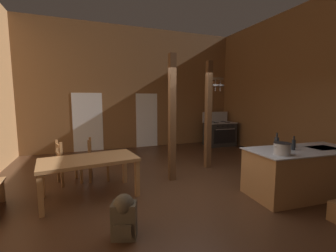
% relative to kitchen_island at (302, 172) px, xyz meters
% --- Properties ---
extents(ground_plane, '(8.59, 9.53, 0.10)m').
position_rel_kitchen_island_xyz_m(ground_plane, '(-2.01, 0.94, -0.49)').
color(ground_plane, '#422819').
extents(wall_back, '(8.59, 0.14, 4.46)m').
position_rel_kitchen_island_xyz_m(wall_back, '(-2.01, 5.38, 1.79)').
color(wall_back, brown).
rests_on(wall_back, ground_plane).
extents(wall_right, '(0.14, 9.53, 4.46)m').
position_rel_kitchen_island_xyz_m(wall_right, '(1.96, 0.94, 1.79)').
color(wall_right, brown).
rests_on(wall_right, ground_plane).
extents(glazed_door_back_left, '(1.00, 0.01, 2.05)m').
position_rel_kitchen_island_xyz_m(glazed_door_back_left, '(-3.76, 5.30, 0.58)').
color(glazed_door_back_left, white).
rests_on(glazed_door_back_left, ground_plane).
extents(glazed_panel_back_right, '(0.84, 0.01, 2.05)m').
position_rel_kitchen_island_xyz_m(glazed_panel_back_right, '(-1.62, 5.30, 0.58)').
color(glazed_panel_back_right, white).
rests_on(glazed_panel_back_right, ground_plane).
extents(kitchen_island, '(2.23, 1.12, 0.88)m').
position_rel_kitchen_island_xyz_m(kitchen_island, '(0.00, 0.00, 0.00)').
color(kitchen_island, '#9E7044').
rests_on(kitchen_island, ground_plane).
extents(stove_range, '(1.17, 0.86, 1.32)m').
position_rel_kitchen_island_xyz_m(stove_range, '(1.13, 4.48, 0.04)').
color(stove_range, '#272727').
rests_on(stove_range, ground_plane).
extents(support_post_with_pot_rack, '(0.52, 0.22, 2.81)m').
position_rel_kitchen_island_xyz_m(support_post_with_pot_rack, '(-0.79, 2.13, 1.05)').
color(support_post_with_pot_rack, brown).
rests_on(support_post_with_pot_rack, ground_plane).
extents(support_post_center, '(0.14, 0.14, 2.81)m').
position_rel_kitchen_island_xyz_m(support_post_center, '(-2.05, 1.60, 0.96)').
color(support_post_center, brown).
rests_on(support_post_center, ground_plane).
extents(dining_table, '(1.80, 1.11, 0.74)m').
position_rel_kitchen_island_xyz_m(dining_table, '(-3.83, 1.31, 0.21)').
color(dining_table, '#9E7044').
rests_on(dining_table, ground_plane).
extents(ladderback_chair_near_window, '(0.55, 0.55, 0.95)m').
position_rel_kitchen_island_xyz_m(ladderback_chair_near_window, '(-4.28, 2.21, 0.01)').
color(ladderback_chair_near_window, brown).
rests_on(ladderback_chair_near_window, ground_plane).
extents(ladderback_chair_by_post, '(0.48, 0.48, 0.95)m').
position_rel_kitchen_island_xyz_m(ladderback_chair_by_post, '(-3.66, 2.23, 0.01)').
color(ladderback_chair_by_post, brown).
rests_on(ladderback_chair_by_post, ground_plane).
extents(backpack, '(0.37, 0.36, 0.60)m').
position_rel_kitchen_island_xyz_m(backpack, '(-3.44, -0.17, -0.13)').
color(backpack, '#4C4233').
rests_on(backpack, ground_plane).
extents(stockpot_on_counter, '(0.35, 0.28, 0.21)m').
position_rel_kitchen_island_xyz_m(stockpot_on_counter, '(-0.74, -0.17, 0.55)').
color(stockpot_on_counter, '#A8AAB2').
rests_on(stockpot_on_counter, kitchen_island).
extents(mixing_bowl_on_counter, '(0.20, 0.20, 0.07)m').
position_rel_kitchen_island_xyz_m(mixing_bowl_on_counter, '(-0.07, 0.24, 0.48)').
color(mixing_bowl_on_counter, slate).
rests_on(mixing_bowl_on_counter, kitchen_island).
extents(bottle_tall_on_counter, '(0.07, 0.07, 0.26)m').
position_rel_kitchen_island_xyz_m(bottle_tall_on_counter, '(-0.24, 0.03, 0.55)').
color(bottle_tall_on_counter, '#1E2328').
rests_on(bottle_tall_on_counter, kitchen_island).
extents(bottle_short_on_counter, '(0.08, 0.08, 0.33)m').
position_rel_kitchen_island_xyz_m(bottle_short_on_counter, '(-0.56, 0.12, 0.57)').
color(bottle_short_on_counter, '#1E2328').
rests_on(bottle_short_on_counter, kitchen_island).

